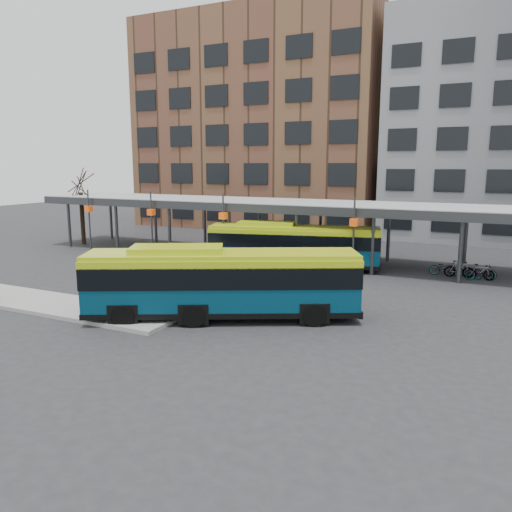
{
  "coord_description": "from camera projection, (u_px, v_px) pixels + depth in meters",
  "views": [
    {
      "loc": [
        13.53,
        -19.74,
        6.75
      ],
      "look_at": [
        1.98,
        4.44,
        1.8
      ],
      "focal_mm": 35.0,
      "sensor_mm": 36.0,
      "label": 1
    }
  ],
  "objects": [
    {
      "name": "canopy",
      "position": [
        281.0,
        205.0,
        35.21
      ],
      "size": [
        40.0,
        6.53,
        4.8
      ],
      "color": "#999B9E",
      "rests_on": "ground"
    },
    {
      "name": "bus_rear",
      "position": [
        293.0,
        244.0,
        32.59
      ],
      "size": [
        11.25,
        4.9,
        3.03
      ],
      "rotation": [
        0.0,
        0.0,
        0.24
      ],
      "color": "#07364E",
      "rests_on": "ground"
    },
    {
      "name": "boarding_island",
      "position": [
        51.0,
        304.0,
        24.13
      ],
      "size": [
        14.0,
        3.0,
        0.18
      ],
      "primitive_type": "cube",
      "color": "gray",
      "rests_on": "ground"
    },
    {
      "name": "ground",
      "position": [
        181.0,
        304.0,
        24.48
      ],
      "size": [
        120.0,
        120.0,
        0.0
      ],
      "primitive_type": "plane",
      "color": "#28282B",
      "rests_on": "ground"
    },
    {
      "name": "bus_front",
      "position": [
        221.0,
        281.0,
        21.84
      ],
      "size": [
        11.68,
        7.59,
        3.26
      ],
      "rotation": [
        0.0,
        0.0,
        0.47
      ],
      "color": "#07364E",
      "rests_on": "ground"
    },
    {
      "name": "tree",
      "position": [
        82.0,
        216.0,
        42.31
      ],
      "size": [
        1.64,
        1.64,
        5.6
      ],
      "color": "black",
      "rests_on": "ground"
    },
    {
      "name": "bike_rack",
      "position": [
        466.0,
        270.0,
        29.9
      ],
      "size": [
        3.88,
        1.42,
        1.02
      ],
      "color": "slate",
      "rests_on": "ground"
    },
    {
      "name": "building_brick",
      "position": [
        266.0,
        125.0,
        55.12
      ],
      "size": [
        26.0,
        14.0,
        22.0
      ],
      "primitive_type": "cube",
      "color": "brown",
      "rests_on": "ground"
    }
  ]
}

